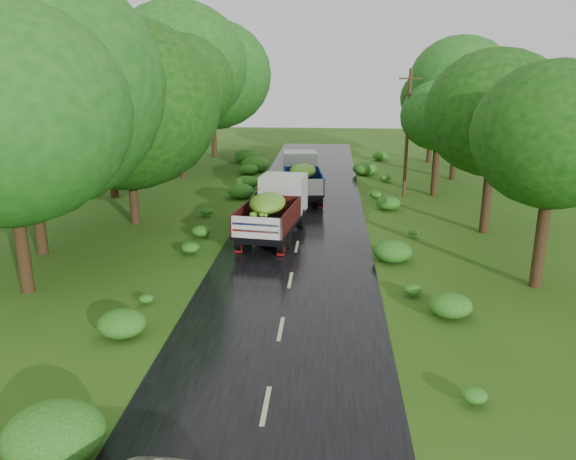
# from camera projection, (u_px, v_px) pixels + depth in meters

# --- Properties ---
(ground) EXTENTS (120.00, 120.00, 0.00)m
(ground) POSITION_uv_depth(u_px,v_px,m) (266.00, 406.00, 13.21)
(ground) COLOR #23490F
(ground) RESTS_ON ground
(road) EXTENTS (6.50, 80.00, 0.02)m
(road) POSITION_uv_depth(u_px,v_px,m) (284.00, 315.00, 17.98)
(road) COLOR black
(road) RESTS_ON ground
(road_lines) EXTENTS (0.12, 69.60, 0.00)m
(road_lines) POSITION_uv_depth(u_px,v_px,m) (286.00, 302.00, 18.94)
(road_lines) COLOR #BFB78C
(road_lines) RESTS_ON road
(truck_near) EXTENTS (2.95, 6.30, 2.55)m
(truck_near) POSITION_uv_depth(u_px,v_px,m) (275.00, 206.00, 25.81)
(truck_near) COLOR black
(truck_near) RESTS_ON ground
(truck_far) EXTENTS (2.73, 6.14, 2.50)m
(truck_far) POSITION_uv_depth(u_px,v_px,m) (302.00, 174.00, 33.40)
(truck_far) COLOR black
(truck_far) RESTS_ON ground
(utility_pole) EXTENTS (1.31, 0.21, 7.50)m
(utility_pole) POSITION_uv_depth(u_px,v_px,m) (407.00, 133.00, 32.95)
(utility_pole) COLOR #382616
(utility_pole) RESTS_ON ground
(trees_left) EXTENTS (7.28, 34.24, 9.70)m
(trees_left) POSITION_uv_depth(u_px,v_px,m) (140.00, 82.00, 32.37)
(trees_left) COLOR black
(trees_left) RESTS_ON ground
(trees_right) EXTENTS (5.57, 30.15, 8.14)m
(trees_right) POSITION_uv_depth(u_px,v_px,m) (468.00, 104.00, 31.68)
(trees_right) COLOR black
(trees_right) RESTS_ON ground
(shrubs) EXTENTS (11.90, 44.00, 0.70)m
(shrubs) POSITION_uv_depth(u_px,v_px,m) (299.00, 227.00, 26.49)
(shrubs) COLOR #155C16
(shrubs) RESTS_ON ground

